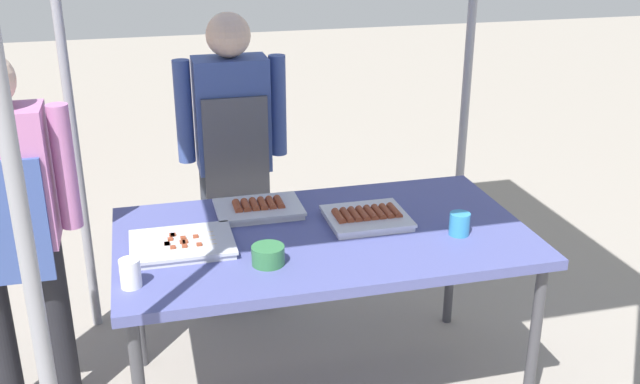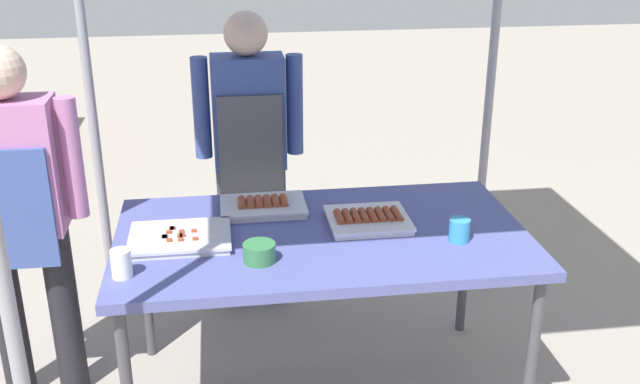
# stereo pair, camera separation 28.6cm
# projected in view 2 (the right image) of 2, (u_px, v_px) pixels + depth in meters

# --- Properties ---
(stall_table) EXTENTS (1.60, 0.90, 0.75)m
(stall_table) POSITION_uv_depth(u_px,v_px,m) (322.00, 244.00, 2.89)
(stall_table) COLOR #4C518C
(stall_table) RESTS_ON ground
(tray_grilled_sausages) EXTENTS (0.32, 0.29, 0.05)m
(tray_grilled_sausages) POSITION_uv_depth(u_px,v_px,m) (368.00, 219.00, 2.93)
(tray_grilled_sausages) COLOR silver
(tray_grilled_sausages) RESTS_ON stall_table
(tray_meat_skewers) EXTENTS (0.38, 0.29, 0.04)m
(tray_meat_skewers) POSITION_uv_depth(u_px,v_px,m) (180.00, 238.00, 2.78)
(tray_meat_skewers) COLOR silver
(tray_meat_skewers) RESTS_ON stall_table
(tray_pork_links) EXTENTS (0.35, 0.25, 0.05)m
(tray_pork_links) POSITION_uv_depth(u_px,v_px,m) (263.00, 206.00, 3.06)
(tray_pork_links) COLOR silver
(tray_pork_links) RESTS_ON stall_table
(condiment_bowl) EXTENTS (0.12, 0.12, 0.07)m
(condiment_bowl) POSITION_uv_depth(u_px,v_px,m) (259.00, 252.00, 2.63)
(condiment_bowl) COLOR #33723F
(condiment_bowl) RESTS_ON stall_table
(drink_cup_near_edge) EXTENTS (0.08, 0.08, 0.09)m
(drink_cup_near_edge) POSITION_uv_depth(u_px,v_px,m) (459.00, 230.00, 2.78)
(drink_cup_near_edge) COLOR #338CBF
(drink_cup_near_edge) RESTS_ON stall_table
(drink_cup_by_wok) EXTENTS (0.07, 0.07, 0.10)m
(drink_cup_by_wok) POSITION_uv_depth(u_px,v_px,m) (121.00, 263.00, 2.52)
(drink_cup_by_wok) COLOR white
(drink_cup_by_wok) RESTS_ON stall_table
(vendor_woman) EXTENTS (0.52, 0.22, 1.49)m
(vendor_woman) POSITION_uv_depth(u_px,v_px,m) (250.00, 142.00, 3.53)
(vendor_woman) COLOR #333842
(vendor_woman) RESTS_ON ground
(customer_nearby) EXTENTS (0.52, 0.22, 1.48)m
(customer_nearby) POSITION_uv_depth(u_px,v_px,m) (19.00, 203.00, 2.84)
(customer_nearby) COLOR black
(customer_nearby) RESTS_ON ground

